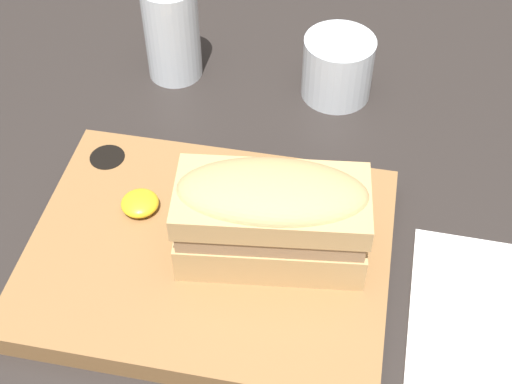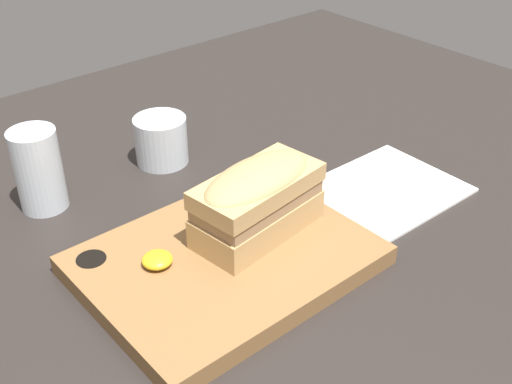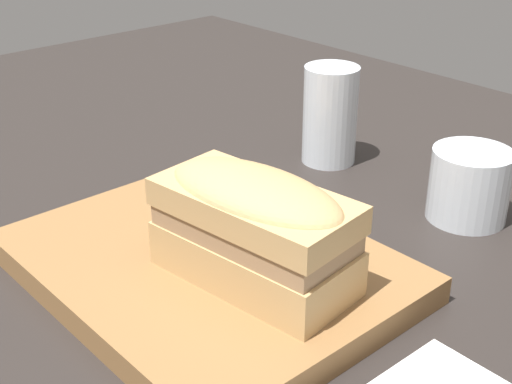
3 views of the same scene
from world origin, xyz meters
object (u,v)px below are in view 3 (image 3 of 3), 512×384
object	(u,v)px
serving_board	(206,265)
wine_glass	(469,189)
water_glass	(330,121)
sandwich	(254,224)

from	to	relation	value
serving_board	wine_glass	xyz separation A→B (cm)	(8.41, 25.63, 1.90)
water_glass	wine_glass	bearing A→B (deg)	-0.56
sandwich	wine_glass	size ratio (longest dim) A/B	2.15
serving_board	water_glass	xyz separation A→B (cm)	(-10.10, 25.81, 3.63)
wine_glass	serving_board	bearing A→B (deg)	-108.18
water_glass	wine_glass	world-z (taller)	water_glass
wine_glass	sandwich	bearing A→B (deg)	-96.64
sandwich	wine_glass	world-z (taller)	sandwich
sandwich	wine_glass	xyz separation A→B (cm)	(2.92, 25.06, -4.13)
sandwich	water_glass	world-z (taller)	sandwich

